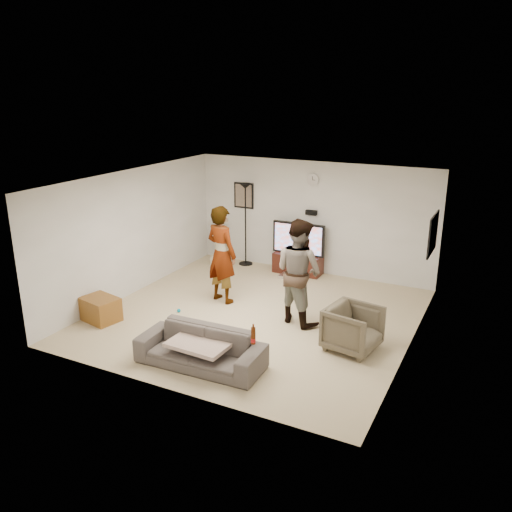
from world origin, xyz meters
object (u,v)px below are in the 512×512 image
at_px(tv_stand, 298,263).
at_px(armchair, 353,329).
at_px(tv, 299,239).
at_px(person_right, 299,271).
at_px(side_table, 101,309).
at_px(cat_tree, 219,241).
at_px(sofa, 200,348).
at_px(beer_bottle, 253,336).
at_px(person_left, 222,254).
at_px(floor_lamp, 246,225).

height_order(tv_stand, armchair, armchair).
relative_size(tv, person_right, 0.64).
bearing_deg(side_table, cat_tree, 85.93).
height_order(person_right, sofa, person_right).
relative_size(tv_stand, armchair, 1.36).
xyz_separation_m(tv, cat_tree, (-1.93, -0.21, -0.25)).
bearing_deg(beer_bottle, armchair, 56.70).
bearing_deg(armchair, tv_stand, 45.96).
height_order(person_right, side_table, person_right).
bearing_deg(armchair, person_left, 84.24).
relative_size(person_right, side_table, 2.92).
bearing_deg(side_table, sofa, -12.52).
distance_m(tv, sofa, 4.52).
bearing_deg(tv, person_right, -67.69).
xyz_separation_m(cat_tree, side_table, (-0.26, -3.72, -0.34)).
distance_m(tv, cat_tree, 1.95).
bearing_deg(cat_tree, tv, 6.35).
relative_size(tv_stand, cat_tree, 0.97).
bearing_deg(tv_stand, beer_bottle, -75.47).
bearing_deg(beer_bottle, person_right, 95.15).
xyz_separation_m(tv, floor_lamp, (-1.34, 0.02, 0.15)).
bearing_deg(tv_stand, tv, 0.00).
distance_m(cat_tree, side_table, 3.75).
bearing_deg(tv_stand, sofa, -86.49).
xyz_separation_m(floor_lamp, side_table, (-0.85, -3.96, -0.75)).
bearing_deg(side_table, person_right, 26.37).
bearing_deg(person_right, beer_bottle, 116.06).
distance_m(cat_tree, person_right, 3.63).
xyz_separation_m(floor_lamp, person_left, (0.64, -2.19, -0.01)).
height_order(floor_lamp, sofa, floor_lamp).
distance_m(tv, person_left, 2.28).
height_order(floor_lamp, beer_bottle, floor_lamp).
xyz_separation_m(tv, beer_bottle, (1.16, -4.48, -0.12)).
bearing_deg(sofa, beer_bottle, -2.08).
bearing_deg(person_right, armchair, 174.14).
distance_m(tv_stand, armchair, 3.67).
bearing_deg(tv, side_table, -119.09).
xyz_separation_m(person_left, beer_bottle, (1.87, -2.32, -0.26)).
bearing_deg(tv, beer_bottle, -75.47).
xyz_separation_m(person_left, person_right, (1.68, -0.21, -0.01)).
distance_m(beer_bottle, armchair, 1.84).
distance_m(tv, beer_bottle, 4.63).
bearing_deg(person_left, beer_bottle, 144.21).
relative_size(tv_stand, side_table, 1.67).
relative_size(cat_tree, person_left, 0.58).
bearing_deg(beer_bottle, tv, 104.53).
bearing_deg(tv, sofa, -86.49).
distance_m(tv, floor_lamp, 1.35).
distance_m(cat_tree, person_left, 2.34).
bearing_deg(tv, armchair, -53.97).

